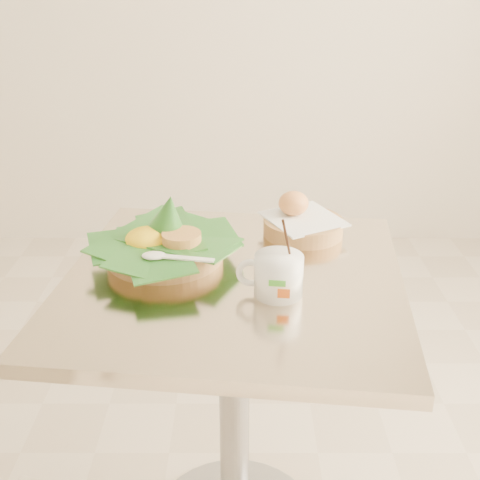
{
  "coord_description": "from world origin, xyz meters",
  "views": [
    {
      "loc": [
        0.22,
        -1.16,
        1.34
      ],
      "look_at": [
        0.21,
        -0.02,
        0.82
      ],
      "focal_mm": 45.0,
      "sensor_mm": 36.0,
      "label": 1
    }
  ],
  "objects_px": {
    "bread_basket": "(302,222)",
    "coffee_mug": "(277,274)",
    "rice_basket": "(164,241)",
    "cafe_table": "(234,363)"
  },
  "relations": [
    {
      "from": "rice_basket",
      "to": "bread_basket",
      "type": "bearing_deg",
      "value": 23.49
    },
    {
      "from": "cafe_table",
      "to": "bread_basket",
      "type": "xyz_separation_m",
      "value": [
        0.16,
        0.22,
        0.25
      ]
    },
    {
      "from": "cafe_table",
      "to": "rice_basket",
      "type": "distance_m",
      "value": 0.32
    },
    {
      "from": "cafe_table",
      "to": "coffee_mug",
      "type": "distance_m",
      "value": 0.29
    },
    {
      "from": "rice_basket",
      "to": "coffee_mug",
      "type": "relative_size",
      "value": 1.93
    },
    {
      "from": "cafe_table",
      "to": "coffee_mug",
      "type": "height_order",
      "value": "coffee_mug"
    },
    {
      "from": "rice_basket",
      "to": "cafe_table",
      "type": "bearing_deg",
      "value": -28.45
    },
    {
      "from": "rice_basket",
      "to": "bread_basket",
      "type": "distance_m",
      "value": 0.34
    },
    {
      "from": "bread_basket",
      "to": "coffee_mug",
      "type": "distance_m",
      "value": 0.31
    },
    {
      "from": "cafe_table",
      "to": "bread_basket",
      "type": "bearing_deg",
      "value": 53.57
    }
  ]
}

